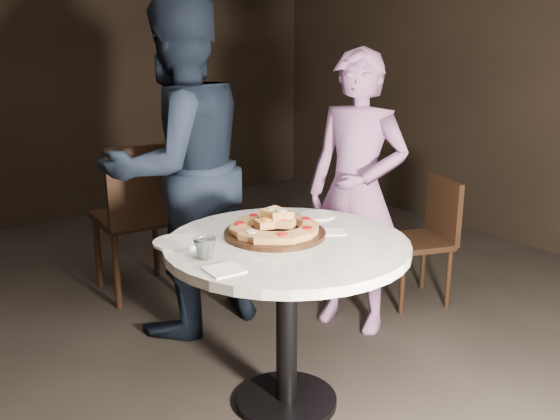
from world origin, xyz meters
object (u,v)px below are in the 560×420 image
at_px(focaccia_pile, 275,225).
at_px(diner_navy, 179,169).
at_px(chair_far, 140,210).
at_px(diner_teal, 357,193).
at_px(water_glass, 205,248).
at_px(table, 287,273).
at_px(chair_right, 428,231).
at_px(serving_board, 275,233).

height_order(focaccia_pile, diner_navy, diner_navy).
distance_m(chair_far, diner_teal, 1.41).
bearing_deg(water_glass, table, -4.69).
bearing_deg(chair_far, diner_teal, 131.80).
bearing_deg(chair_right, serving_board, -57.07).
xyz_separation_m(table, diner_navy, (0.04, 1.02, 0.29)).
xyz_separation_m(water_glass, chair_right, (1.85, 0.36, -0.39)).
xyz_separation_m(serving_board, chair_far, (0.02, 1.46, -0.22)).
distance_m(table, chair_far, 1.55).
bearing_deg(focaccia_pile, chair_right, 11.66).
height_order(table, diner_teal, diner_teal).
distance_m(serving_board, diner_navy, 0.94).
relative_size(focaccia_pile, chair_far, 0.40).
xyz_separation_m(serving_board, water_glass, (-0.40, -0.06, 0.03)).
relative_size(table, chair_far, 1.27).
relative_size(serving_board, chair_right, 0.57).
relative_size(table, water_glass, 14.26).
bearing_deg(diner_navy, diner_teal, 138.79).
distance_m(table, serving_board, 0.19).
height_order(water_glass, diner_navy, diner_navy).
distance_m(water_glass, chair_far, 1.60).
bearing_deg(serving_board, chair_right, 11.63).
relative_size(chair_far, diner_navy, 0.54).
bearing_deg(serving_board, water_glass, -171.29).
distance_m(table, chair_right, 1.52).
bearing_deg(serving_board, diner_teal, 21.52).
height_order(chair_right, diner_teal, diner_teal).
xyz_separation_m(water_glass, chair_far, (0.42, 1.52, -0.26)).
relative_size(serving_board, chair_far, 0.44).
bearing_deg(table, diner_teal, 26.75).
bearing_deg(diner_teal, diner_navy, -148.84).
height_order(focaccia_pile, water_glass, focaccia_pile).
bearing_deg(focaccia_pile, diner_teal, 21.57).
xyz_separation_m(chair_far, diner_teal, (0.81, -1.13, 0.21)).
xyz_separation_m(focaccia_pile, water_glass, (-0.40, -0.06, -0.01)).
distance_m(serving_board, chair_far, 1.47).
distance_m(chair_right, diner_teal, 0.71).
bearing_deg(chair_far, table, 95.10).
xyz_separation_m(chair_far, diner_navy, (0.01, -0.53, 0.36)).
bearing_deg(table, focaccia_pile, 86.61).
bearing_deg(water_glass, diner_teal, 17.55).
relative_size(focaccia_pile, chair_right, 0.51).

